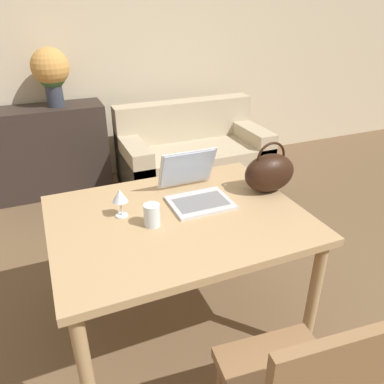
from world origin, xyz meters
The scene contains 9 objects.
wall_back centered at (0.00, 2.97, 1.35)m, with size 10.00×0.06×2.70m.
dining_table centered at (-0.10, 0.57, 0.68)m, with size 1.27×0.98×0.76m.
couch centered at (0.74, 2.36, 0.29)m, with size 1.47×0.76×0.82m.
sideboard centered at (-0.62, 2.72, 0.43)m, with size 1.09×0.40×0.86m.
laptop centered at (0.06, 0.72, 0.83)m, with size 0.32×0.37×0.25m.
drinking_glass centered at (-0.25, 0.53, 0.82)m, with size 0.08×0.08×0.11m.
wine_glass centered at (-0.36, 0.68, 0.87)m, with size 0.08×0.08×0.15m.
handbag centered at (0.48, 0.63, 0.88)m, with size 0.30×0.18×0.29m.
flower_vase centered at (-0.49, 2.70, 1.17)m, with size 0.33×0.33×0.52m.
Camera 1 is at (-0.67, -0.96, 1.74)m, focal length 35.00 mm.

